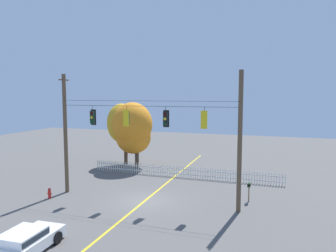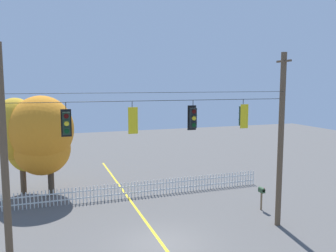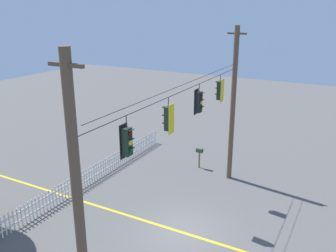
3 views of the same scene
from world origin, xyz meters
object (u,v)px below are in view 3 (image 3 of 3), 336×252
at_px(traffic_signal_westbound_side, 127,142).
at_px(traffic_signal_southbound_primary, 220,91).
at_px(traffic_signal_northbound_secondary, 169,119).
at_px(traffic_signal_northbound_primary, 199,102).
at_px(roadside_mailbox, 200,152).

height_order(traffic_signal_westbound_side, traffic_signal_southbound_primary, same).
distance_m(traffic_signal_northbound_secondary, traffic_signal_southbound_primary, 5.64).
relative_size(traffic_signal_westbound_side, traffic_signal_southbound_primary, 1.02).
bearing_deg(traffic_signal_northbound_primary, roadside_mailbox, 21.94).
bearing_deg(traffic_signal_northbound_primary, traffic_signal_northbound_secondary, -179.63).
relative_size(traffic_signal_northbound_primary, traffic_signal_southbound_primary, 1.00).
xyz_separation_m(traffic_signal_westbound_side, traffic_signal_northbound_secondary, (2.82, -0.02, 0.03)).
distance_m(traffic_signal_northbound_secondary, traffic_signal_northbound_primary, 2.93).
bearing_deg(traffic_signal_northbound_secondary, traffic_signal_northbound_primary, 0.37).
xyz_separation_m(traffic_signal_westbound_side, traffic_signal_northbound_primary, (5.75, 0.00, 0.04)).
distance_m(traffic_signal_westbound_side, traffic_signal_southbound_primary, 8.46).
height_order(traffic_signal_westbound_side, traffic_signal_northbound_primary, same).
distance_m(traffic_signal_westbound_side, roadside_mailbox, 12.45).
relative_size(traffic_signal_northbound_primary, roadside_mailbox, 1.03).
xyz_separation_m(traffic_signal_northbound_secondary, roadside_mailbox, (8.45, 2.24, -4.83)).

